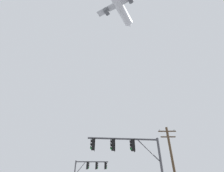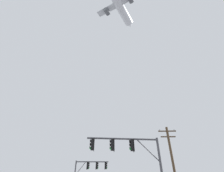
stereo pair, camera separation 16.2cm
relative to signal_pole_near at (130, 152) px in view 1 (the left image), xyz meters
name	(u,v)px [view 1 (the left image)]	position (x,y,z in m)	size (l,w,h in m)	color
signal_pole_near	(130,152)	(0.00, 0.00, 0.00)	(6.16, 0.92, 5.61)	#4C4C51
signal_pole_far	(88,170)	(-5.09, 11.91, -0.01)	(4.82, 0.59, 5.66)	#4C4C51
utility_pole	(173,162)	(5.29, 6.05, 0.22)	(2.20, 0.28, 8.59)	brown
airplane	(119,5)	(0.38, 16.45, 49.53)	(14.45, 18.72, 5.45)	white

